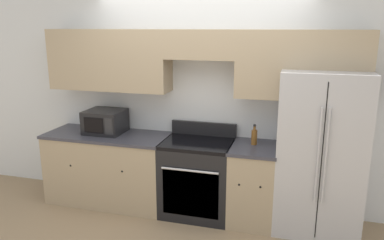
{
  "coord_description": "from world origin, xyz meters",
  "views": [
    {
      "loc": [
        1.12,
        -3.62,
        2.16
      ],
      "look_at": [
        -0.0,
        0.31,
        1.13
      ],
      "focal_mm": 35.0,
      "sensor_mm": 36.0,
      "label": 1
    }
  ],
  "objects": [
    {
      "name": "lower_cabinets_right",
      "position": [
        0.71,
        0.31,
        0.44
      ],
      "size": [
        0.51,
        0.64,
        0.88
      ],
      "color": "tan",
      "rests_on": "ground_plane"
    },
    {
      "name": "wall_back",
      "position": [
        -0.0,
        0.59,
        1.49
      ],
      "size": [
        8.0,
        0.39,
        2.6
      ],
      "color": "silver",
      "rests_on": "ground_plane"
    },
    {
      "name": "ground_plane",
      "position": [
        0.0,
        0.0,
        0.0
      ],
      "size": [
        12.0,
        12.0,
        0.0
      ],
      "primitive_type": "plane",
      "color": "#937A5B"
    },
    {
      "name": "microwave",
      "position": [
        -1.13,
        0.37,
        1.02
      ],
      "size": [
        0.45,
        0.42,
        0.28
      ],
      "color": "black",
      "rests_on": "lower_cabinets_left"
    },
    {
      "name": "oven_range",
      "position": [
        0.07,
        0.31,
        0.45
      ],
      "size": [
        0.8,
        0.65,
        1.04
      ],
      "color": "black",
      "rests_on": "ground_plane"
    },
    {
      "name": "lower_cabinets_left",
      "position": [
        -1.08,
        0.31,
        0.44
      ],
      "size": [
        1.52,
        0.64,
        0.88
      ],
      "color": "tan",
      "rests_on": "ground_plane"
    },
    {
      "name": "refrigerator",
      "position": [
        1.39,
        0.37,
        0.87
      ],
      "size": [
        0.87,
        0.77,
        1.73
      ],
      "color": "#B7B7BC",
      "rests_on": "ground_plane"
    },
    {
      "name": "bottle",
      "position": [
        0.7,
        0.38,
        0.97
      ],
      "size": [
        0.06,
        0.06,
        0.23
      ],
      "color": "brown",
      "rests_on": "lower_cabinets_right"
    }
  ]
}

